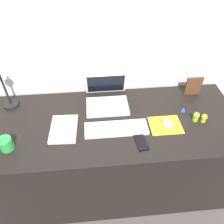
{
  "coord_description": "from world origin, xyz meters",
  "views": [
    {
      "loc": [
        -0.11,
        -1.07,
        1.84
      ],
      "look_at": [
        -0.01,
        0.0,
        0.83
      ],
      "focal_mm": 36.48,
      "sensor_mm": 36.0,
      "label": 1
    }
  ],
  "objects_px": {
    "laptop": "(107,96)",
    "notebook_pad": "(64,129)",
    "desk_lamp": "(3,91)",
    "toy_figurine_yellow": "(204,118)",
    "toy_figurine_lime": "(196,116)",
    "mouse": "(167,124)",
    "cell_phone": "(141,142)",
    "keyboard": "(116,129)",
    "toy_figurine_blue": "(183,109)",
    "coffee_mug": "(6,144)",
    "picture_frame": "(193,86)"
  },
  "relations": [
    {
      "from": "toy_figurine_lime",
      "to": "coffee_mug",
      "type": "bearing_deg",
      "value": -174.25
    },
    {
      "from": "picture_frame",
      "to": "toy_figurine_lime",
      "type": "xyz_separation_m",
      "value": [
        -0.08,
        -0.28,
        -0.04
      ]
    },
    {
      "from": "keyboard",
      "to": "toy_figurine_yellow",
      "type": "height_order",
      "value": "toy_figurine_yellow"
    },
    {
      "from": "picture_frame",
      "to": "desk_lamp",
      "type": "bearing_deg",
      "value": -178.38
    },
    {
      "from": "desk_lamp",
      "to": "toy_figurine_lime",
      "type": "bearing_deg",
      "value": -10.82
    },
    {
      "from": "coffee_mug",
      "to": "toy_figurine_lime",
      "type": "xyz_separation_m",
      "value": [
        1.21,
        0.12,
        -0.0
      ]
    },
    {
      "from": "keyboard",
      "to": "mouse",
      "type": "xyz_separation_m",
      "value": [
        0.34,
        0.0,
        0.01
      ]
    },
    {
      "from": "mouse",
      "to": "coffee_mug",
      "type": "distance_m",
      "value": 1.01
    },
    {
      "from": "cell_phone",
      "to": "toy_figurine_lime",
      "type": "xyz_separation_m",
      "value": [
        0.4,
        0.16,
        0.03
      ]
    },
    {
      "from": "notebook_pad",
      "to": "toy_figurine_lime",
      "type": "distance_m",
      "value": 0.88
    },
    {
      "from": "cell_phone",
      "to": "toy_figurine_lime",
      "type": "relative_size",
      "value": 1.83
    },
    {
      "from": "notebook_pad",
      "to": "coffee_mug",
      "type": "distance_m",
      "value": 0.35
    },
    {
      "from": "toy_figurine_yellow",
      "to": "keyboard",
      "type": "bearing_deg",
      "value": -178.04
    },
    {
      "from": "picture_frame",
      "to": "coffee_mug",
      "type": "bearing_deg",
      "value": -162.54
    },
    {
      "from": "toy_figurine_blue",
      "to": "toy_figurine_yellow",
      "type": "xyz_separation_m",
      "value": [
        0.1,
        -0.11,
        0.02
      ]
    },
    {
      "from": "mouse",
      "to": "notebook_pad",
      "type": "bearing_deg",
      "value": 177.68
    },
    {
      "from": "mouse",
      "to": "cell_phone",
      "type": "distance_m",
      "value": 0.23
    },
    {
      "from": "cell_phone",
      "to": "notebook_pad",
      "type": "bearing_deg",
      "value": 154.64
    },
    {
      "from": "laptop",
      "to": "notebook_pad",
      "type": "height_order",
      "value": "laptop"
    },
    {
      "from": "laptop",
      "to": "picture_frame",
      "type": "xyz_separation_m",
      "value": [
        0.66,
        0.03,
        0.02
      ]
    },
    {
      "from": "coffee_mug",
      "to": "toy_figurine_lime",
      "type": "bearing_deg",
      "value": 5.75
    },
    {
      "from": "desk_lamp",
      "to": "toy_figurine_blue",
      "type": "relative_size",
      "value": 9.87
    },
    {
      "from": "desk_lamp",
      "to": "toy_figurine_blue",
      "type": "bearing_deg",
      "value": -6.73
    },
    {
      "from": "picture_frame",
      "to": "coffee_mug",
      "type": "height_order",
      "value": "picture_frame"
    },
    {
      "from": "keyboard",
      "to": "mouse",
      "type": "distance_m",
      "value": 0.34
    },
    {
      "from": "mouse",
      "to": "coffee_mug",
      "type": "bearing_deg",
      "value": -174.88
    },
    {
      "from": "notebook_pad",
      "to": "coffee_mug",
      "type": "xyz_separation_m",
      "value": [
        -0.33,
        -0.12,
        0.03
      ]
    },
    {
      "from": "toy_figurine_yellow",
      "to": "mouse",
      "type": "bearing_deg",
      "value": -176.03
    },
    {
      "from": "toy_figurine_blue",
      "to": "notebook_pad",
      "type": "bearing_deg",
      "value": -172.88
    },
    {
      "from": "toy_figurine_lime",
      "to": "toy_figurine_blue",
      "type": "distance_m",
      "value": 0.11
    },
    {
      "from": "desk_lamp",
      "to": "toy_figurine_yellow",
      "type": "height_order",
      "value": "desk_lamp"
    },
    {
      "from": "mouse",
      "to": "notebook_pad",
      "type": "relative_size",
      "value": 0.4
    },
    {
      "from": "laptop",
      "to": "notebook_pad",
      "type": "relative_size",
      "value": 1.25
    },
    {
      "from": "laptop",
      "to": "cell_phone",
      "type": "relative_size",
      "value": 2.34
    },
    {
      "from": "notebook_pad",
      "to": "toy_figurine_blue",
      "type": "bearing_deg",
      "value": 9.94
    },
    {
      "from": "toy_figurine_lime",
      "to": "toy_figurine_blue",
      "type": "height_order",
      "value": "toy_figurine_lime"
    },
    {
      "from": "desk_lamp",
      "to": "toy_figurine_lime",
      "type": "distance_m",
      "value": 1.31
    },
    {
      "from": "laptop",
      "to": "mouse",
      "type": "bearing_deg",
      "value": -36.94
    },
    {
      "from": "laptop",
      "to": "toy_figurine_yellow",
      "type": "xyz_separation_m",
      "value": [
        0.63,
        -0.27,
        -0.02
      ]
    },
    {
      "from": "picture_frame",
      "to": "toy_figurine_yellow",
      "type": "xyz_separation_m",
      "value": [
        -0.03,
        -0.3,
        -0.04
      ]
    },
    {
      "from": "coffee_mug",
      "to": "toy_figurine_yellow",
      "type": "xyz_separation_m",
      "value": [
        1.26,
        0.11,
        -0.01
      ]
    },
    {
      "from": "keyboard",
      "to": "laptop",
      "type": "bearing_deg",
      "value": 97.91
    },
    {
      "from": "mouse",
      "to": "cell_phone",
      "type": "relative_size",
      "value": 0.75
    },
    {
      "from": "mouse",
      "to": "toy_figurine_yellow",
      "type": "distance_m",
      "value": 0.25
    },
    {
      "from": "notebook_pad",
      "to": "toy_figurine_yellow",
      "type": "distance_m",
      "value": 0.93
    },
    {
      "from": "notebook_pad",
      "to": "picture_frame",
      "type": "relative_size",
      "value": 1.6
    },
    {
      "from": "notebook_pad",
      "to": "toy_figurine_lime",
      "type": "xyz_separation_m",
      "value": [
        0.88,
        0.0,
        0.03
      ]
    },
    {
      "from": "laptop",
      "to": "keyboard",
      "type": "xyz_separation_m",
      "value": [
        0.04,
        -0.29,
        -0.04
      ]
    },
    {
      "from": "coffee_mug",
      "to": "toy_figurine_blue",
      "type": "xyz_separation_m",
      "value": [
        1.16,
        0.22,
        -0.02
      ]
    },
    {
      "from": "mouse",
      "to": "toy_figurine_blue",
      "type": "distance_m",
      "value": 0.2
    }
  ]
}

